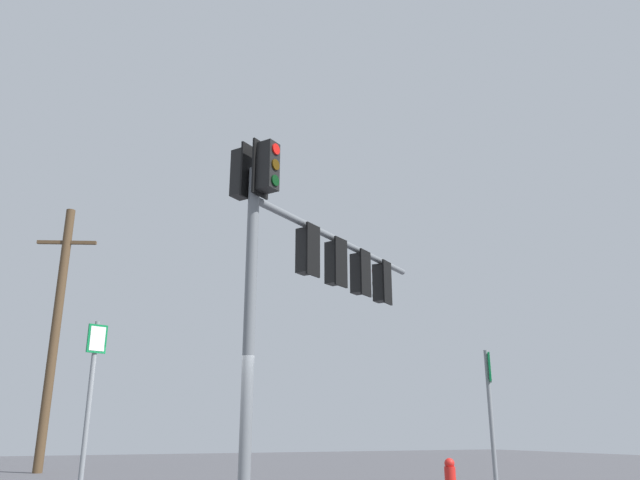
{
  "coord_description": "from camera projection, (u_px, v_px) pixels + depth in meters",
  "views": [
    {
      "loc": [
        2.08,
        9.76,
        1.32
      ],
      "look_at": [
        -2.79,
        -1.21,
        5.06
      ],
      "focal_mm": 34.46,
      "sensor_mm": 36.0,
      "label": 1
    }
  ],
  "objects": [
    {
      "name": "signal_mast_assembly",
      "position": [
        309.0,
        259.0,
        12.08
      ],
      "size": [
        5.56,
        3.95,
        6.32
      ],
      "color": "slate",
      "rests_on": "ground"
    },
    {
      "name": "route_sign_primary",
      "position": [
        491.0,
        411.0,
        9.61
      ],
      "size": [
        0.27,
        0.32,
        2.57
      ],
      "color": "slate",
      "rests_on": "ground"
    },
    {
      "name": "fire_hydrant",
      "position": [
        451.0,
        480.0,
        12.1
      ],
      "size": [
        0.22,
        0.31,
        0.81
      ],
      "color": "red",
      "rests_on": "ground"
    },
    {
      "name": "route_sign_secondary",
      "position": [
        89.0,
        403.0,
        8.58
      ],
      "size": [
        0.27,
        0.13,
        2.85
      ],
      "color": "slate",
      "rests_on": "ground"
    },
    {
      "name": "utility_pole_wooden",
      "position": [
        56.0,
        330.0,
        21.55
      ],
      "size": [
        2.03,
        0.89,
        9.2
      ],
      "color": "#4C3823",
      "rests_on": "ground"
    }
  ]
}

